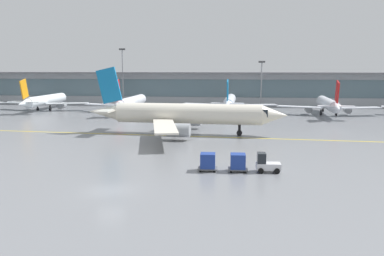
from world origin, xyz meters
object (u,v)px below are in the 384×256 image
(gate_airplane_1, at_px, (46,100))
(apron_light_mast_2, at_px, (261,82))
(gate_airplane_2, at_px, (131,102))
(gate_airplane_4, at_px, (328,104))
(cargo_dolly_lead, at_px, (238,162))
(baggage_tug, at_px, (266,164))
(apron_light_mast_1, at_px, (123,75))
(gate_airplane_3, at_px, (229,102))
(taxiing_regional_jet, at_px, (186,114))
(cargo_dolly_trailing, at_px, (208,161))

(gate_airplane_1, relative_size, apron_light_mast_2, 1.99)
(gate_airplane_2, bearing_deg, gate_airplane_1, 85.01)
(gate_airplane_4, bearing_deg, gate_airplane_1, 90.33)
(cargo_dolly_lead, bearing_deg, apron_light_mast_2, 82.89)
(gate_airplane_2, xyz_separation_m, baggage_tug, (29.01, -53.79, -1.63))
(apron_light_mast_1, distance_m, apron_light_mast_2, 39.71)
(cargo_dolly_lead, distance_m, apron_light_mast_2, 70.93)
(gate_airplane_1, distance_m, cargo_dolly_lead, 75.37)
(gate_airplane_3, bearing_deg, apron_light_mast_1, 68.03)
(taxiing_regional_jet, bearing_deg, cargo_dolly_lead, -66.26)
(gate_airplane_1, xyz_separation_m, cargo_dolly_lead, (49.55, -56.78, -1.47))
(gate_airplane_3, relative_size, taxiing_regional_jet, 0.75)
(gate_airplane_2, xyz_separation_m, apron_light_mast_2, (32.62, 16.48, 4.52))
(gate_airplane_2, bearing_deg, gate_airplane_4, -88.13)
(baggage_tug, height_order, cargo_dolly_trailing, baggage_tug)
(taxiing_regional_jet, distance_m, cargo_dolly_lead, 25.02)
(cargo_dolly_trailing, distance_m, apron_light_mast_1, 78.01)
(cargo_dolly_trailing, distance_m, apron_light_mast_2, 71.41)
(gate_airplane_1, distance_m, cargo_dolly_trailing, 73.34)
(baggage_tug, distance_m, apron_light_mast_1, 80.47)
(taxiing_regional_jet, bearing_deg, gate_airplane_1, 144.37)
(gate_airplane_3, height_order, gate_airplane_4, same)
(taxiing_regional_jet, xyz_separation_m, apron_light_mast_1, (-24.41, 48.21, 5.52))
(cargo_dolly_trailing, bearing_deg, cargo_dolly_lead, 0.00)
(gate_airplane_3, relative_size, gate_airplane_4, 1.00)
(gate_airplane_2, xyz_separation_m, taxiing_regional_jet, (17.38, -30.51, 0.85))
(gate_airplane_1, xyz_separation_m, taxiing_regional_jet, (40.96, -33.40, 0.85))
(gate_airplane_1, relative_size, cargo_dolly_trailing, 11.81)
(gate_airplane_1, height_order, gate_airplane_2, same)
(gate_airplane_1, bearing_deg, gate_airplane_2, -95.79)
(taxiing_regional_jet, relative_size, apron_light_mast_2, 2.66)
(gate_airplane_1, relative_size, apron_light_mast_1, 1.55)
(gate_airplane_3, bearing_deg, taxiing_regional_jet, 170.75)
(cargo_dolly_trailing, relative_size, apron_light_mast_2, 0.17)
(taxiing_regional_jet, height_order, cargo_dolly_lead, taxiing_regional_jet)
(gate_airplane_3, relative_size, cargo_dolly_trailing, 11.82)
(cargo_dolly_lead, distance_m, apron_light_mast_1, 79.22)
(gate_airplane_2, bearing_deg, taxiing_regional_jet, -148.33)
(gate_airplane_2, distance_m, baggage_tug, 61.14)
(taxiing_regional_jet, height_order, baggage_tug, taxiing_regional_jet)
(gate_airplane_2, height_order, baggage_tug, gate_airplane_2)
(gate_airplane_2, distance_m, apron_light_mast_2, 36.82)
(gate_airplane_1, height_order, gate_airplane_4, same)
(gate_airplane_4, height_order, taxiing_regional_jet, taxiing_regional_jet)
(gate_airplane_3, bearing_deg, apron_light_mast_2, -32.56)
(baggage_tug, relative_size, apron_light_mast_2, 0.21)
(taxiing_regional_jet, distance_m, cargo_dolly_trailing, 24.19)
(gate_airplane_3, bearing_deg, cargo_dolly_trailing, -179.60)
(gate_airplane_3, distance_m, apron_light_mast_2, 15.76)
(gate_airplane_1, height_order, baggage_tug, gate_airplane_1)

